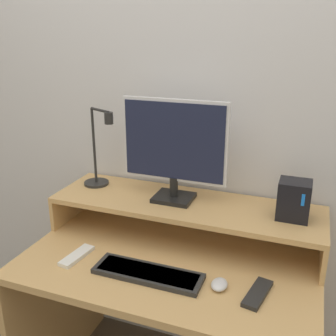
% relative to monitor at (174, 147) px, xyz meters
% --- Properties ---
extents(wall_back, '(6.00, 0.05, 2.50)m').
position_rel_monitor_xyz_m(wall_back, '(0.05, 0.20, 0.11)').
color(wall_back, silver).
rests_on(wall_back, ground_plane).
extents(desk, '(1.15, 0.71, 0.74)m').
position_rel_monitor_xyz_m(desk, '(0.05, -0.19, -0.62)').
color(desk, tan).
rests_on(desk, ground_plane).
extents(monitor_shelf, '(1.15, 0.34, 0.16)m').
position_rel_monitor_xyz_m(monitor_shelf, '(0.05, -0.01, -0.26)').
color(monitor_shelf, tan).
rests_on(monitor_shelf, desk).
extents(monitor, '(0.45, 0.14, 0.43)m').
position_rel_monitor_xyz_m(monitor, '(0.00, 0.00, 0.00)').
color(monitor, black).
rests_on(monitor, monitor_shelf).
extents(desk_lamp, '(0.19, 0.13, 0.37)m').
position_rel_monitor_xyz_m(desk_lamp, '(-0.37, 0.02, -0.10)').
color(desk_lamp, black).
rests_on(desk_lamp, monitor_shelf).
extents(router_dock, '(0.12, 0.11, 0.15)m').
position_rel_monitor_xyz_m(router_dock, '(0.49, -0.00, -0.16)').
color(router_dock, black).
rests_on(router_dock, monitor_shelf).
extents(keyboard, '(0.41, 0.13, 0.02)m').
position_rel_monitor_xyz_m(keyboard, '(0.02, -0.34, -0.39)').
color(keyboard, '#282828').
rests_on(keyboard, desk).
extents(mouse, '(0.06, 0.08, 0.03)m').
position_rel_monitor_xyz_m(mouse, '(0.28, -0.32, -0.39)').
color(mouse, silver).
rests_on(mouse, desk).
extents(remote_control, '(0.07, 0.17, 0.02)m').
position_rel_monitor_xyz_m(remote_control, '(-0.29, -0.33, -0.39)').
color(remote_control, white).
rests_on(remote_control, desk).
extents(remote_secondary, '(0.09, 0.18, 0.02)m').
position_rel_monitor_xyz_m(remote_secondary, '(0.42, -0.31, -0.39)').
color(remote_secondary, black).
rests_on(remote_secondary, desk).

